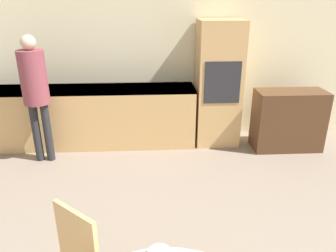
% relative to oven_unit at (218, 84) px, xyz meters
% --- Properties ---
extents(wall_back, '(7.18, 0.05, 2.60)m').
position_rel_oven_unit_xyz_m(wall_back, '(-0.83, 0.34, 0.37)').
color(wall_back, beige).
rests_on(wall_back, ground_plane).
extents(kitchen_counter, '(3.21, 0.60, 0.89)m').
position_rel_oven_unit_xyz_m(kitchen_counter, '(-1.97, -0.01, -0.47)').
color(kitchen_counter, tan).
rests_on(kitchen_counter, ground_plane).
extents(oven_unit, '(0.64, 0.59, 1.86)m').
position_rel_oven_unit_xyz_m(oven_unit, '(0.00, 0.00, 0.00)').
color(oven_unit, tan).
rests_on(oven_unit, ground_plane).
extents(sideboard, '(1.00, 0.45, 0.89)m').
position_rel_oven_unit_xyz_m(sideboard, '(1.01, -0.32, -0.48)').
color(sideboard, '#51331E').
rests_on(sideboard, ground_plane).
extents(person_standing, '(0.34, 0.34, 1.72)m').
position_rel_oven_unit_xyz_m(person_standing, '(-2.51, -0.51, 0.14)').
color(person_standing, '#262628').
rests_on(person_standing, ground_plane).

